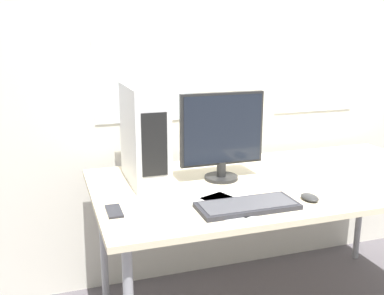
{
  "coord_description": "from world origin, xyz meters",
  "views": [
    {
      "loc": [
        -1.09,
        -1.43,
        1.5
      ],
      "look_at": [
        -0.46,
        0.47,
        0.98
      ],
      "focal_mm": 42.0,
      "sensor_mm": 36.0,
      "label": 1
    }
  ],
  "objects_px": {
    "cell_phone": "(114,211)",
    "keyboard": "(247,206)",
    "pc_tower": "(144,135)",
    "mouse": "(310,197)",
    "monitor_main": "(222,134)"
  },
  "relations": [
    {
      "from": "pc_tower",
      "to": "mouse",
      "type": "height_order",
      "value": "pc_tower"
    },
    {
      "from": "keyboard",
      "to": "mouse",
      "type": "height_order",
      "value": "mouse"
    },
    {
      "from": "keyboard",
      "to": "pc_tower",
      "type": "bearing_deg",
      "value": 125.09
    },
    {
      "from": "monitor_main",
      "to": "cell_phone",
      "type": "height_order",
      "value": "monitor_main"
    },
    {
      "from": "pc_tower",
      "to": "cell_phone",
      "type": "height_order",
      "value": "pc_tower"
    },
    {
      "from": "cell_phone",
      "to": "keyboard",
      "type": "bearing_deg",
      "value": -13.29
    },
    {
      "from": "pc_tower",
      "to": "cell_phone",
      "type": "relative_size",
      "value": 3.46
    },
    {
      "from": "monitor_main",
      "to": "cell_phone",
      "type": "xyz_separation_m",
      "value": [
        -0.58,
        -0.26,
        -0.23
      ]
    },
    {
      "from": "mouse",
      "to": "cell_phone",
      "type": "distance_m",
      "value": 0.85
    },
    {
      "from": "mouse",
      "to": "keyboard",
      "type": "bearing_deg",
      "value": -179.92
    },
    {
      "from": "pc_tower",
      "to": "cell_phone",
      "type": "xyz_separation_m",
      "value": [
        -0.21,
        -0.34,
        -0.23
      ]
    },
    {
      "from": "monitor_main",
      "to": "keyboard",
      "type": "bearing_deg",
      "value": -95.67
    },
    {
      "from": "keyboard",
      "to": "mouse",
      "type": "xyz_separation_m",
      "value": [
        0.3,
        0.0,
        0.0
      ]
    },
    {
      "from": "pc_tower",
      "to": "mouse",
      "type": "relative_size",
      "value": 4.73
    },
    {
      "from": "mouse",
      "to": "cell_phone",
      "type": "xyz_separation_m",
      "value": [
        -0.84,
        0.13,
        -0.01
      ]
    }
  ]
}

